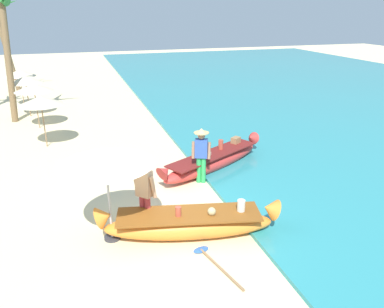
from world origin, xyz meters
The scene contains 13 objects.
ground_plane centered at (0.00, 0.00, 0.00)m, with size 80.00×80.00×0.00m, color beige.
sea centered at (13.76, 8.00, 0.05)m, with size 24.00×56.00×0.10m, color teal.
boat_orange_foreground centered at (0.43, -0.44, 0.32)m, with size 4.14×1.62×0.89m.
boat_red_midground centered at (2.28, 2.93, 0.31)m, with size 4.18×2.62×0.87m.
person_vendor_hatted centered at (1.60, 2.16, 0.97)m, with size 0.58×0.44×1.68m.
person_tourist_customer centered at (-0.44, 0.17, 0.96)m, with size 0.53×0.54×1.70m.
patio_umbrella_large centered at (-1.25, -0.03, 1.96)m, with size 2.02×2.02×2.13m.
parasol_row_0 centered at (-2.90, 6.86, 1.75)m, with size 1.60×1.60×1.91m.
parasol_row_1 centered at (-3.31, 9.47, 1.75)m, with size 1.60×1.60×1.91m.
parasol_row_2 centered at (-3.83, 11.63, 1.75)m, with size 1.60×1.60×1.91m.
parasol_row_3 centered at (-4.29, 13.75, 1.75)m, with size 1.60×1.60×1.91m.
palm_tree_mid_cluster centered at (-4.13, 10.85, 4.73)m, with size 2.52×2.94×5.96m.
paddle centered at (0.61, -1.51, 0.03)m, with size 0.57×1.56×0.05m.
Camera 1 is at (-1.72, -7.43, 4.83)m, focal length 35.21 mm.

